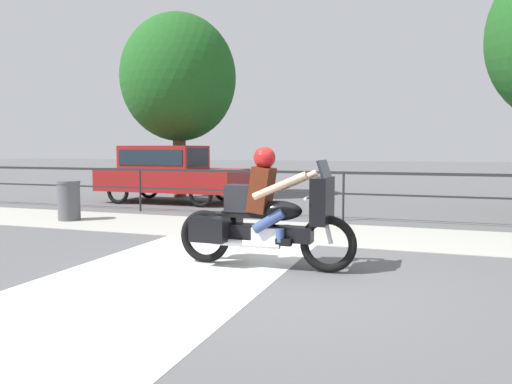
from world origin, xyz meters
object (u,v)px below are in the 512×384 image
object	(u,v)px
motorcycle	(264,215)
tree_behind_car	(178,78)
trash_bin	(69,201)
parked_car	(169,170)

from	to	relation	value
motorcycle	tree_behind_car	bearing A→B (deg)	124.33
trash_bin	motorcycle	bearing A→B (deg)	-26.68
motorcycle	parked_car	world-z (taller)	parked_car
motorcycle	trash_bin	size ratio (longest dim) A/B	2.80
motorcycle	parked_car	distance (m)	8.46
parked_car	trash_bin	size ratio (longest dim) A/B	4.82
motorcycle	parked_car	xyz separation A→B (m)	(-5.15, 6.71, 0.25)
parked_car	trash_bin	world-z (taller)	parked_car
motorcycle	tree_behind_car	size ratio (longest dim) A/B	0.42
motorcycle	trash_bin	distance (m)	6.04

